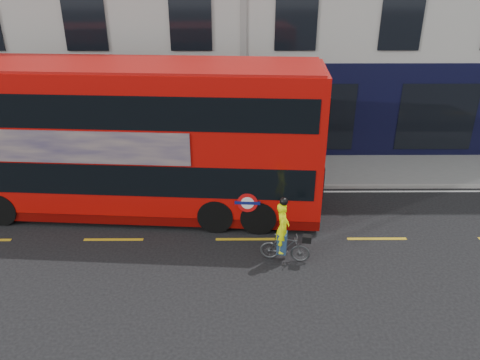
{
  "coord_description": "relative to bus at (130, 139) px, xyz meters",
  "views": [
    {
      "loc": [
        -0.23,
        -10.56,
        7.68
      ],
      "look_at": [
        -0.16,
        1.65,
        1.92
      ],
      "focal_mm": 35.0,
      "sensor_mm": 36.0,
      "label": 1
    }
  ],
  "objects": [
    {
      "name": "ground",
      "position": [
        3.64,
        -3.45,
        -2.52
      ],
      "size": [
        120.0,
        120.0,
        0.0
      ],
      "primitive_type": "plane",
      "color": "black",
      "rests_on": "ground"
    },
    {
      "name": "pavement",
      "position": [
        3.64,
        3.05,
        -2.46
      ],
      "size": [
        60.0,
        3.0,
        0.12
      ],
      "primitive_type": "cube",
      "color": "gray",
      "rests_on": "ground"
    },
    {
      "name": "kerb",
      "position": [
        3.64,
        1.55,
        -2.46
      ],
      "size": [
        60.0,
        0.12,
        0.13
      ],
      "primitive_type": "cube",
      "color": "gray",
      "rests_on": "ground"
    },
    {
      "name": "road_edge_line",
      "position": [
        3.64,
        1.25,
        -2.52
      ],
      "size": [
        58.0,
        0.1,
        0.01
      ],
      "primitive_type": "cube",
      "color": "silver",
      "rests_on": "ground"
    },
    {
      "name": "lane_dashes",
      "position": [
        3.64,
        -1.95,
        -2.52
      ],
      "size": [
        58.0,
        0.12,
        0.01
      ],
      "primitive_type": null,
      "color": "#BF9616",
      "rests_on": "ground"
    },
    {
      "name": "bus",
      "position": [
        0.0,
        0.0,
        0.0
      ],
      "size": [
        12.35,
        3.61,
        4.92
      ],
      "rotation": [
        0.0,
        0.0,
        -0.07
      ],
      "color": "#B90B07",
      "rests_on": "ground"
    },
    {
      "name": "cyclist",
      "position": [
        4.7,
        -3.03,
        -1.85
      ],
      "size": [
        1.45,
        0.65,
        1.97
      ],
      "rotation": [
        0.0,
        0.0,
        -0.19
      ],
      "color": "#3F4243",
      "rests_on": "ground"
    }
  ]
}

